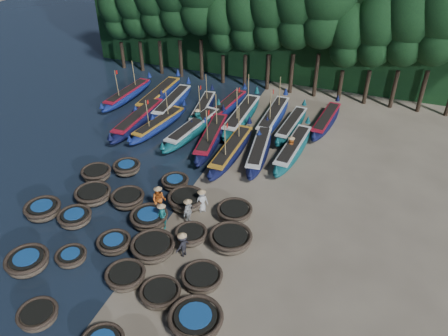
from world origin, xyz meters
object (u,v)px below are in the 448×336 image
(fisherman_0, at_px, (202,200))
(coracle_23, at_px, (186,200))
(coracle_24, at_px, (234,212))
(long_boat_10, at_px, (159,95))
(coracle_17, at_px, (149,218))
(coracle_18, at_px, (191,235))
(long_boat_15, at_px, (273,117))
(coracle_20, at_px, (96,174))
(long_boat_3, at_px, (159,124))
(coracle_12, at_px, (114,243))
(fisherman_1, at_px, (162,215))
(fisherman_6, at_px, (291,146))
(long_boat_17, at_px, (326,120))
(coracle_19, at_px, (231,239))
(coracle_13, at_px, (153,247))
(fisherman_2, at_px, (159,199))
(long_boat_4, at_px, (193,128))
(coracle_8, at_px, (160,294))
(coracle_9, at_px, (196,320))
(coracle_5, at_px, (28,262))
(coracle_7, at_px, (126,276))
(coracle_14, at_px, (202,278))
(long_boat_13, at_px, (226,107))
(long_boat_11, at_px, (172,103))
(long_boat_2, at_px, (139,119))
(coracle_15, at_px, (93,195))
(long_boat_6, at_px, (231,150))
(coracle_21, at_px, (127,168))
(long_boat_14, at_px, (242,116))
(coracle_2, at_px, (38,315))
(coracle_6, at_px, (71,257))
(coracle_22, at_px, (175,182))
(coracle_11, at_px, (75,218))
(coracle_10, at_px, (43,210))
(long_boat_7, at_px, (259,150))
(long_boat_5, at_px, (211,137))
(coracle_16, at_px, (128,199))
(long_boat_12, at_px, (203,109))
(long_boat_9, at_px, (128,94))
(long_boat_16, at_px, (291,125))
(fisherman_5, at_px, (198,120))
(long_boat_8, at_px, (293,149))

(fisherman_0, bearing_deg, coracle_23, 136.28)
(coracle_24, bearing_deg, long_boat_10, 132.49)
(coracle_17, relative_size, long_boat_10, 0.26)
(coracle_18, distance_m, long_boat_15, 15.54)
(coracle_20, bearing_deg, fisherman_0, -4.09)
(long_boat_3, bearing_deg, coracle_23, -43.57)
(coracle_12, xyz_separation_m, fisherman_1, (1.68, 2.55, 0.51))
(coracle_18, distance_m, fisherman_6, 11.37)
(long_boat_15, distance_m, long_boat_17, 4.35)
(coracle_19, distance_m, fisherman_0, 3.53)
(coracle_13, height_order, long_boat_10, long_boat_10)
(coracle_19, relative_size, fisherman_2, 1.39)
(long_boat_4, height_order, fisherman_2, fisherman_2)
(coracle_8, relative_size, coracle_9, 0.77)
(coracle_5, height_order, coracle_7, coracle_5)
(coracle_14, distance_m, fisherman_0, 5.86)
(coracle_8, height_order, long_boat_13, long_boat_13)
(coracle_5, xyz_separation_m, long_boat_11, (-1.56, 20.00, 0.08))
(long_boat_2, bearing_deg, fisherman_6, -1.57)
(coracle_15, relative_size, fisherman_1, 1.50)
(long_boat_6, distance_m, long_boat_10, 11.69)
(coracle_21, bearing_deg, long_boat_14, 63.69)
(coracle_23, bearing_deg, coracle_2, -105.29)
(coracle_6, distance_m, coracle_21, 8.59)
(coracle_22, bearing_deg, fisherman_6, 46.97)
(coracle_6, distance_m, long_boat_11, 19.10)
(coracle_11, bearing_deg, coracle_10, -176.57)
(coracle_7, bearing_deg, coracle_11, 151.04)
(coracle_20, distance_m, long_boat_7, 11.64)
(coracle_12, height_order, long_boat_5, long_boat_5)
(coracle_5, height_order, long_boat_5, long_boat_5)
(coracle_20, xyz_separation_m, long_boat_15, (9.00, 12.27, 0.13))
(coracle_13, xyz_separation_m, coracle_23, (-0.07, 4.41, 0.02))
(coracle_24, relative_size, fisherman_0, 1.49)
(coracle_21, relative_size, coracle_24, 0.84)
(long_boat_4, bearing_deg, coracle_16, -82.67)
(fisherman_6, bearing_deg, long_boat_15, 4.38)
(long_boat_6, distance_m, long_boat_7, 2.05)
(long_boat_12, relative_size, long_boat_17, 0.99)
(coracle_21, bearing_deg, long_boat_9, 120.95)
(coracle_2, xyz_separation_m, long_boat_16, (6.56, 22.19, 0.11))
(coracle_7, relative_size, long_boat_13, 0.26)
(coracle_13, distance_m, coracle_21, 8.36)
(long_boat_4, distance_m, long_boat_7, 5.99)
(coracle_18, relative_size, long_boat_4, 0.26)
(coracle_2, distance_m, fisherman_5, 19.63)
(long_boat_8, relative_size, long_boat_10, 0.92)
(coracle_20, xyz_separation_m, long_boat_2, (-1.28, 7.88, 0.14))
(long_boat_12, bearing_deg, long_boat_3, -128.65)
(long_boat_8, relative_size, fisherman_0, 4.87)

